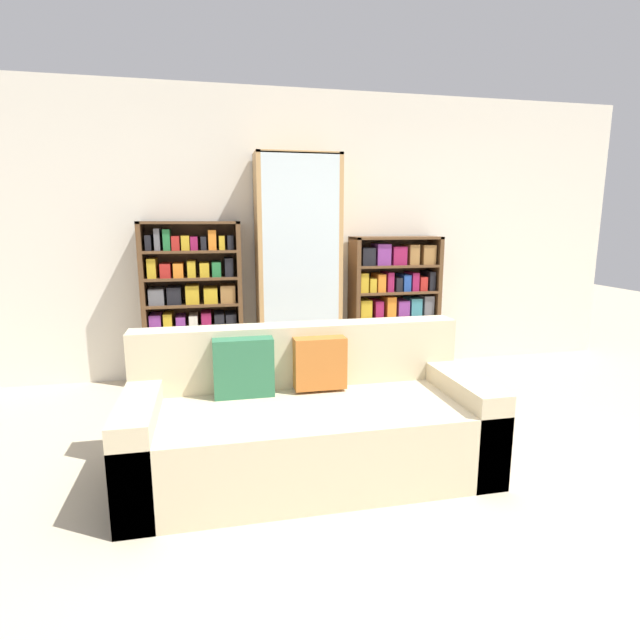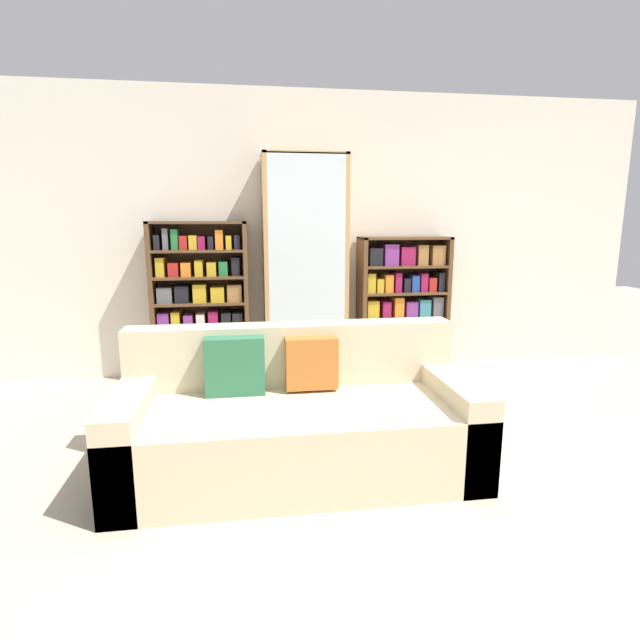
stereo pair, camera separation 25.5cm
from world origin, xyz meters
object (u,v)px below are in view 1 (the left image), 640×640
at_px(wine_bottle, 382,387).
at_px(couch, 308,423).
at_px(bookshelf_left, 193,306).
at_px(bookshelf_right, 394,305).
at_px(display_cabinet, 298,269).

bearing_deg(wine_bottle, couch, -130.28).
height_order(bookshelf_left, bookshelf_right, bookshelf_left).
height_order(bookshelf_left, wine_bottle, bookshelf_left).
distance_m(bookshelf_left, wine_bottle, 1.87).
distance_m(bookshelf_left, display_cabinet, 1.03).
relative_size(bookshelf_right, wine_bottle, 3.78).
bearing_deg(wine_bottle, bookshelf_right, 64.58).
xyz_separation_m(couch, display_cabinet, (0.28, 1.88, 0.75)).
height_order(couch, bookshelf_left, bookshelf_left).
xyz_separation_m(display_cabinet, wine_bottle, (0.53, -0.92, -0.90)).
bearing_deg(couch, bookshelf_left, 110.41).
bearing_deg(bookshelf_left, display_cabinet, -0.91).
xyz_separation_m(couch, bookshelf_left, (-0.70, 1.89, 0.42)).
bearing_deg(bookshelf_right, bookshelf_left, 179.96).
relative_size(couch, display_cabinet, 1.00).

